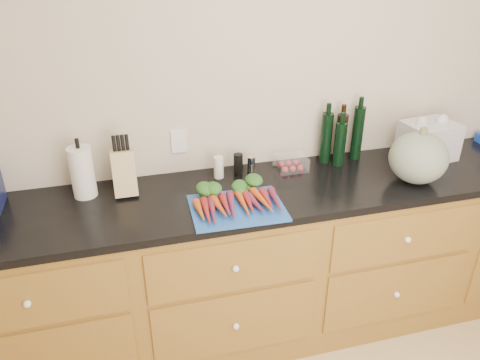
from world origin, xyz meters
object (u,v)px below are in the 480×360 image
object	(u,v)px
squash	(418,158)
knife_block	(124,172)
paper_towel	(82,172)
cutting_board	(237,208)
tomato_box	(291,163)
carrots	(235,199)

from	to	relation	value
squash	knife_block	world-z (taller)	squash
paper_towel	cutting_board	bearing A→B (deg)	-24.85
paper_towel	tomato_box	size ratio (longest dim) A/B	1.56
cutting_board	paper_towel	bearing A→B (deg)	155.15
paper_towel	tomato_box	xyz separation A→B (m)	(1.08, 0.01, -0.09)
paper_towel	tomato_box	world-z (taller)	paper_towel
carrots	squash	xyz separation A→B (m)	(0.97, -0.00, 0.10)
squash	knife_block	size ratio (longest dim) A/B	1.33
carrots	knife_block	distance (m)	0.57
cutting_board	paper_towel	distance (m)	0.77
cutting_board	tomato_box	world-z (taller)	tomato_box
cutting_board	tomato_box	bearing A→B (deg)	40.16
cutting_board	carrots	distance (m)	0.05
knife_block	tomato_box	bearing A→B (deg)	1.94
cutting_board	knife_block	size ratio (longest dim) A/B	1.96
knife_block	tomato_box	distance (m)	0.89
paper_towel	squash	bearing A→B (deg)	-9.68
paper_towel	knife_block	world-z (taller)	paper_towel
carrots	knife_block	size ratio (longest dim) A/B	1.77
paper_towel	knife_block	xyz separation A→B (m)	(0.20, -0.02, -0.02)
squash	paper_towel	bearing A→B (deg)	170.32
carrots	tomato_box	world-z (taller)	tomato_box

